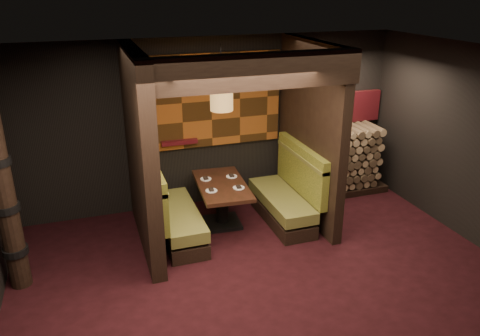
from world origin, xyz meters
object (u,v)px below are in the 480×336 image
Objects in this scene: dining_table at (222,197)px; totem_column at (5,201)px; booth_bench_left at (172,214)px; firewood_stack at (340,160)px; pendant_lamp at (221,95)px; booth_bench_right at (287,197)px.

totem_column reaches higher than dining_table.
booth_bench_left is 0.92× the size of firewood_stack.
pendant_lamp is at bearing -90.00° from dining_table.
booth_bench_right is 1.07m from dining_table.
dining_table is 0.81× the size of firewood_stack.
pendant_lamp is 0.55× the size of firewood_stack.
dining_table is at bearing 13.58° from totem_column.
pendant_lamp is 0.40× the size of totem_column.
dining_table is 3.09m from totem_column.
dining_table is at bearing 171.59° from booth_bench_right.
firewood_stack reaches higher than booth_bench_right.
firewood_stack is at bearing 27.35° from booth_bench_right.
pendant_lamp is 3.14m from totem_column.
totem_column is (-2.09, -0.55, 0.79)m from booth_bench_left.
booth_bench_right is (1.89, 0.00, 0.00)m from booth_bench_left.
booth_bench_left and booth_bench_right have the same top height.
booth_bench_left is 0.85m from dining_table.
booth_bench_right is 1.14× the size of dining_table.
firewood_stack is at bearing 13.19° from totem_column.
firewood_stack is (1.35, 0.70, 0.21)m from booth_bench_right.
totem_column is at bearing -165.25° from booth_bench_left.
totem_column is at bearing -166.81° from firewood_stack.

